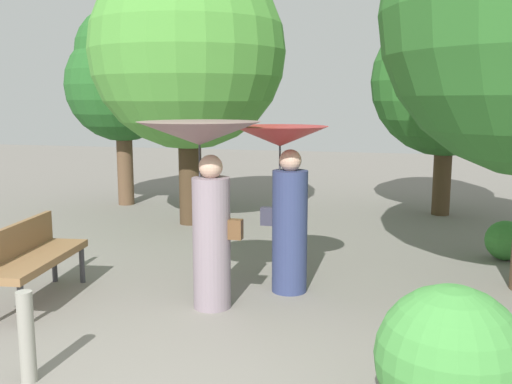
% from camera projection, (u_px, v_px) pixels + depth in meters
% --- Properties ---
extents(person_left, '(1.23, 1.23, 1.90)m').
position_uv_depth(person_left, '(204.00, 174.00, 5.67)').
color(person_left, gray).
rests_on(person_left, ground).
extents(person_right, '(1.04, 1.04, 1.83)m').
position_uv_depth(person_right, '(285.00, 181.00, 6.18)').
color(person_right, navy).
rests_on(person_right, ground).
extents(park_bench, '(0.68, 1.55, 0.83)m').
position_uv_depth(park_bench, '(30.00, 255.00, 5.95)').
color(park_bench, '#38383D').
rests_on(park_bench, ground).
extents(tree_near_left, '(2.21, 2.21, 3.92)m').
position_uv_depth(tree_near_left, '(122.00, 75.00, 11.21)').
color(tree_near_left, brown).
rests_on(tree_near_left, ground).
extents(tree_near_right, '(2.70, 2.70, 4.17)m').
position_uv_depth(tree_near_right, '(448.00, 69.00, 10.16)').
color(tree_near_right, '#4C3823').
rests_on(tree_near_right, ground).
extents(tree_mid_left, '(3.23, 3.23, 4.96)m').
position_uv_depth(tree_mid_left, '(188.00, 36.00, 9.32)').
color(tree_mid_left, '#42301E').
rests_on(tree_mid_left, ground).
extents(bush_path_left, '(0.96, 0.96, 0.96)m').
position_uv_depth(bush_path_left, '(450.00, 359.00, 3.62)').
color(bush_path_left, '#428C3D').
rests_on(bush_path_left, ground).
extents(bush_path_right, '(0.53, 0.53, 0.53)m').
position_uv_depth(bush_path_right, '(505.00, 240.00, 7.56)').
color(bush_path_right, '#387F33').
rests_on(bush_path_right, ground).
extents(path_marker_post, '(0.12, 0.12, 0.71)m').
position_uv_depth(path_marker_post, '(27.00, 337.00, 4.26)').
color(path_marker_post, gray).
rests_on(path_marker_post, ground).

